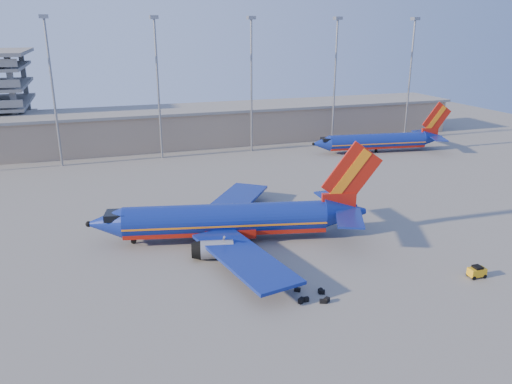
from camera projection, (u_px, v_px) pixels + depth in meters
ground at (252, 236)px, 66.19m from camera, size 220.00×220.00×0.00m
terminal_building at (216, 124)px, 120.07m from camera, size 122.00×16.00×8.50m
light_mast_row at (206, 72)px, 103.61m from camera, size 101.60×1.60×28.65m
aircraft_main at (233, 220)px, 64.35m from camera, size 37.25×35.44×12.78m
aircraft_second at (380, 141)px, 110.31m from camera, size 31.82×12.32×10.81m
baggage_tug at (477, 271)px, 55.11m from camera, size 1.93×1.21×1.36m
luggage_pile at (313, 297)px, 50.84m from camera, size 3.47×3.62×0.54m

